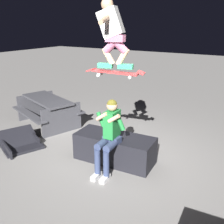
% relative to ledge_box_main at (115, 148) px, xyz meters
% --- Properties ---
extents(ground_plane, '(40.00, 40.00, 0.00)m').
position_rel_ledge_box_main_xyz_m(ground_plane, '(0.11, -0.16, -0.27)').
color(ground_plane, slate).
extents(ledge_box_main, '(1.65, 0.78, 0.55)m').
position_rel_ledge_box_main_xyz_m(ledge_box_main, '(0.00, 0.00, 0.00)').
color(ledge_box_main, black).
rests_on(ledge_box_main, ground).
extents(person_sitting_on_ledge, '(0.60, 0.77, 1.38)m').
position_rel_ledge_box_main_xyz_m(person_sitting_on_ledge, '(-0.11, 0.38, 0.51)').
color(person_sitting_on_ledge, '#2D3856').
rests_on(person_sitting_on_ledge, ground).
extents(skateboard, '(1.04, 0.45, 0.13)m').
position_rel_ledge_box_main_xyz_m(skateboard, '(-0.15, 0.23, 1.59)').
color(skateboard, '#B72D2D').
extents(skater_airborne, '(0.64, 0.88, 1.12)m').
position_rel_ledge_box_main_xyz_m(skater_airborne, '(-0.10, 0.25, 2.28)').
color(skater_airborne, '#2D9E66').
extents(kicker_ramp, '(1.18, 1.11, 0.39)m').
position_rel_ledge_box_main_xyz_m(kicker_ramp, '(2.20, 0.57, -0.21)').
color(kicker_ramp, black).
rests_on(kicker_ramp, ground).
extents(picnic_table_back, '(2.03, 1.80, 0.75)m').
position_rel_ledge_box_main_xyz_m(picnic_table_back, '(2.61, -0.75, 0.22)').
color(picnic_table_back, '#38383D').
rests_on(picnic_table_back, ground).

